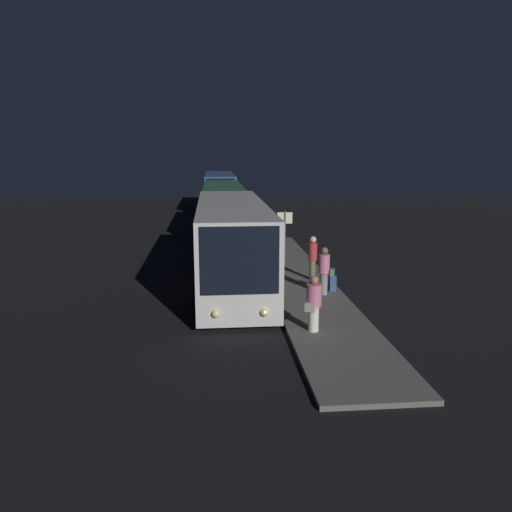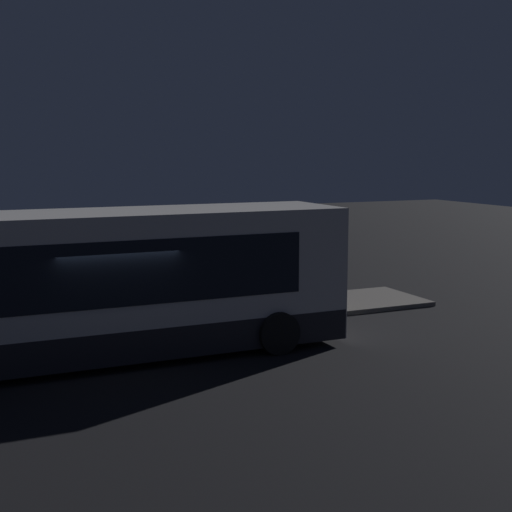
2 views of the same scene
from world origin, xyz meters
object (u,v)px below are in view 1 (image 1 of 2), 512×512
at_px(passenger_waiting, 314,302).
at_px(passenger_boarding, 313,256).
at_px(bus_second, 223,209).
at_px(sign_post, 285,231).
at_px(bus_lead, 232,244).
at_px(bus_third, 220,192).
at_px(trash_bin, 275,263).
at_px(passenger_with_bags, 324,269).
at_px(suitcase, 332,283).

bearing_deg(passenger_waiting, passenger_boarding, -70.48).
height_order(bus_second, passenger_waiting, bus_second).
relative_size(bus_second, passenger_boarding, 6.19).
bearing_deg(sign_post, passenger_boarding, 16.18).
relative_size(passenger_boarding, sign_post, 0.72).
distance_m(bus_lead, bus_third, 25.58).
height_order(bus_lead, sign_post, bus_lead).
bearing_deg(passenger_waiting, trash_bin, -58.00).
height_order(bus_third, passenger_boarding, bus_third).
relative_size(bus_third, passenger_waiting, 7.25).
bearing_deg(bus_second, bus_third, 180.00).
xyz_separation_m(bus_second, passenger_boarding, (12.98, 3.23, -0.40)).
bearing_deg(bus_lead, passenger_waiting, 19.15).
xyz_separation_m(bus_third, passenger_with_bags, (27.92, 3.22, -0.55)).
bearing_deg(passenger_boarding, trash_bin, -65.75).
bearing_deg(bus_third, sign_post, 6.08).
height_order(passenger_boarding, suitcase, passenger_boarding).
bearing_deg(bus_third, trash_bin, 4.55).
xyz_separation_m(bus_second, passenger_with_bags, (15.10, 3.22, -0.45)).
bearing_deg(bus_second, passenger_boarding, 13.96).
bearing_deg(passenger_waiting, bus_second, -52.93).
relative_size(passenger_boarding, trash_bin, 2.72).
height_order(passenger_boarding, passenger_waiting, passenger_boarding).
xyz_separation_m(passenger_boarding, suitcase, (1.64, 0.41, -0.68)).
distance_m(bus_third, suitcase, 27.71).
bearing_deg(passenger_boarding, bus_lead, -16.87).
height_order(bus_third, trash_bin, bus_third).
distance_m(passenger_waiting, passenger_with_bags, 3.83).
bearing_deg(passenger_boarding, bus_third, -95.78).
xyz_separation_m(passenger_with_bags, sign_post, (-4.73, -0.75, 0.63)).
bearing_deg(bus_lead, bus_third, 180.00).
relative_size(suitcase, sign_post, 0.33).
distance_m(passenger_waiting, trash_bin, 7.52).
bearing_deg(bus_second, sign_post, 13.39).
distance_m(passenger_waiting, suitcase, 4.45).
xyz_separation_m(passenger_boarding, sign_post, (-2.61, -0.76, 0.59)).
bearing_deg(suitcase, trash_bin, -152.91).
relative_size(bus_third, passenger_boarding, 6.70).
bearing_deg(trash_bin, bus_second, -170.34).
relative_size(bus_third, trash_bin, 18.19).
height_order(passenger_waiting, sign_post, sign_post).
distance_m(bus_third, passenger_waiting, 31.65).
height_order(passenger_boarding, trash_bin, passenger_boarding).
relative_size(passenger_waiting, sign_post, 0.66).
bearing_deg(bus_third, bus_second, -0.00).
height_order(bus_third, sign_post, bus_third).
xyz_separation_m(bus_second, passenger_waiting, (18.76, 2.08, -0.52)).
xyz_separation_m(bus_third, sign_post, (23.19, 2.47, 0.08)).
relative_size(bus_third, passenger_with_bags, 6.83).
xyz_separation_m(bus_lead, passenger_with_bags, (2.35, 3.22, -0.56)).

